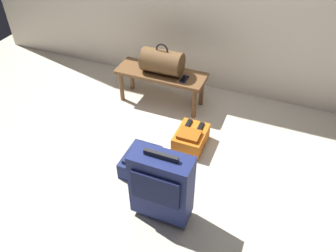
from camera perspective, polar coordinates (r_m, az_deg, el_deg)
ground_plane at (r=3.15m, az=-1.98°, el=-7.48°), size 6.60×6.60×0.00m
bench at (r=3.79m, az=-1.19°, el=8.29°), size 1.00×0.36×0.40m
duffel_bag_brown at (r=3.68m, az=-1.00°, el=10.80°), size 0.44×0.26×0.34m
cell_phone at (r=3.63m, az=2.78°, el=7.93°), size 0.07×0.14×0.01m
suitcase_upright_navy at (r=2.57m, az=-1.13°, el=-9.98°), size 0.46×0.23×0.68m
backpack_navy at (r=3.10m, az=-4.67°, el=-6.01°), size 0.28×0.38×0.21m
backpack_orange at (r=3.34m, az=3.86°, el=-2.02°), size 0.28×0.38×0.21m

